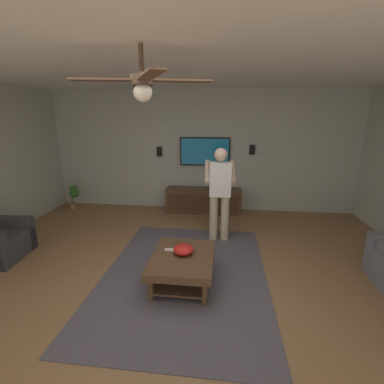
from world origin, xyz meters
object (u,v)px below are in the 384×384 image
at_px(coffee_table, 183,263).
at_px(media_console, 203,201).
at_px(remote_white, 170,250).
at_px(vase_round, 213,184).
at_px(ceiling_fan, 143,84).
at_px(person_standing, 220,189).
at_px(potted_plant_short, 73,194).
at_px(wall_speaker_right, 159,152).
at_px(wall_speaker_left, 252,150).
at_px(bowl, 183,249).
at_px(tv, 205,152).

bearing_deg(coffee_table, media_console, -1.05).
bearing_deg(media_console, remote_white, -4.95).
bearing_deg(vase_round, ceiling_fan, 172.34).
bearing_deg(person_standing, potted_plant_short, 66.69).
bearing_deg(ceiling_fan, potted_plant_short, 39.73).
bearing_deg(person_standing, wall_speaker_right, 37.67).
bearing_deg(wall_speaker_left, bowl, 159.88).
bearing_deg(vase_round, remote_white, 170.63).
distance_m(coffee_table, wall_speaker_left, 3.45).
bearing_deg(potted_plant_short, bowl, -130.76).
bearing_deg(potted_plant_short, wall_speaker_right, -78.62).
height_order(bowl, vase_round, vase_round).
xyz_separation_m(potted_plant_short, wall_speaker_left, (0.41, -4.14, 1.05)).
distance_m(coffee_table, remote_white, 0.24).
bearing_deg(media_console, coffee_table, -1.05).
bearing_deg(bowl, ceiling_fan, 164.41).
bearing_deg(remote_white, wall_speaker_right, -73.46).
xyz_separation_m(tv, vase_round, (-0.19, -0.22, -0.71)).
bearing_deg(media_console, ceiling_fan, -4.24).
distance_m(coffee_table, potted_plant_short, 4.03).
xyz_separation_m(bowl, remote_white, (0.06, 0.19, -0.05)).
bearing_deg(vase_round, wall_speaker_right, 81.06).
height_order(vase_round, wall_speaker_left, wall_speaker_left).
relative_size(tv, ceiling_fan, 0.95).
relative_size(person_standing, bowl, 6.12).
bearing_deg(wall_speaker_right, potted_plant_short, 101.38).
relative_size(remote_white, vase_round, 0.68).
height_order(wall_speaker_right, ceiling_fan, ceiling_fan).
bearing_deg(potted_plant_short, media_console, -87.17).
distance_m(coffee_table, wall_speaker_right, 3.40).
bearing_deg(person_standing, tv, 9.88).
relative_size(coffee_table, remote_white, 6.67).
bearing_deg(media_console, vase_round, 103.25).
distance_m(coffee_table, vase_round, 2.90).
xyz_separation_m(coffee_table, bowl, (0.05, -0.00, 0.16)).
relative_size(media_console, ceiling_fan, 1.42).
height_order(coffee_table, vase_round, vase_round).
distance_m(potted_plant_short, wall_speaker_right, 2.28).
distance_m(tv, wall_speaker_left, 1.06).
xyz_separation_m(media_console, bowl, (-2.77, 0.05, 0.19)).
distance_m(coffee_table, bowl, 0.17).
distance_m(bowl, remote_white, 0.20).
bearing_deg(wall_speaker_left, coffee_table, 160.08).
bearing_deg(potted_plant_short, person_standing, -110.05).
height_order(remote_white, wall_speaker_left, wall_speaker_left).
distance_m(coffee_table, media_console, 2.82).
height_order(tv, vase_round, tv).
distance_m(tv, bowl, 3.14).
bearing_deg(wall_speaker_right, wall_speaker_left, -90.00).
distance_m(vase_round, wall_speaker_left, 1.15).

